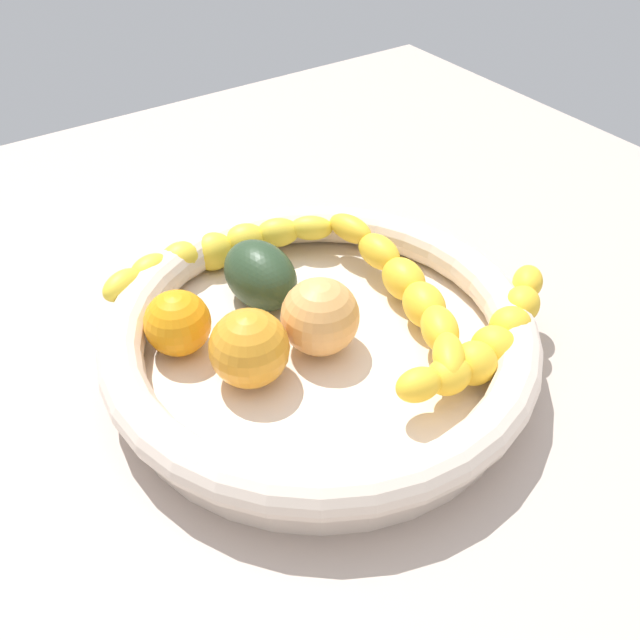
{
  "coord_description": "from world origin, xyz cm",
  "views": [
    {
      "loc": [
        36.53,
        -24.62,
        45.91
      ],
      "look_at": [
        0.0,
        0.0,
        8.25
      ],
      "focal_mm": 38.59,
      "sensor_mm": 36.0,
      "label": 1
    }
  ],
  "objects_px": {
    "banana_draped_left": "(407,289)",
    "avocado_dark": "(260,275)",
    "orange_mid_left": "(178,323)",
    "peach_blush": "(322,316)",
    "orange_front": "(250,349)",
    "banana_arching_top": "(216,251)",
    "banana_draped_right": "(489,341)",
    "fruit_bowl": "(320,339)"
  },
  "relations": [
    {
      "from": "fruit_bowl",
      "to": "banana_draped_right",
      "type": "xyz_separation_m",
      "value": [
        0.1,
        0.1,
        0.02
      ]
    },
    {
      "from": "avocado_dark",
      "to": "banana_draped_left",
      "type": "bearing_deg",
      "value": 48.11
    },
    {
      "from": "fruit_bowl",
      "to": "avocado_dark",
      "type": "bearing_deg",
      "value": -173.4
    },
    {
      "from": "orange_front",
      "to": "peach_blush",
      "type": "bearing_deg",
      "value": 90.57
    },
    {
      "from": "orange_mid_left",
      "to": "avocado_dark",
      "type": "xyz_separation_m",
      "value": [
        -0.02,
        0.09,
        0.0
      ]
    },
    {
      "from": "fruit_bowl",
      "to": "peach_blush",
      "type": "relative_size",
      "value": 5.52
    },
    {
      "from": "banana_draped_right",
      "to": "orange_front",
      "type": "xyz_separation_m",
      "value": [
        -0.09,
        -0.17,
        0.01
      ]
    },
    {
      "from": "banana_draped_left",
      "to": "avocado_dark",
      "type": "xyz_separation_m",
      "value": [
        -0.09,
        -0.1,
        0.0
      ]
    },
    {
      "from": "fruit_bowl",
      "to": "orange_mid_left",
      "type": "relative_size",
      "value": 6.51
    },
    {
      "from": "orange_front",
      "to": "avocado_dark",
      "type": "xyz_separation_m",
      "value": [
        -0.08,
        0.06,
        -0.0
      ]
    },
    {
      "from": "banana_arching_top",
      "to": "avocado_dark",
      "type": "bearing_deg",
      "value": 11.47
    },
    {
      "from": "banana_draped_right",
      "to": "orange_front",
      "type": "relative_size",
      "value": 3.17
    },
    {
      "from": "peach_blush",
      "to": "avocado_dark",
      "type": "distance_m",
      "value": 0.09
    },
    {
      "from": "fruit_bowl",
      "to": "orange_mid_left",
      "type": "distance_m",
      "value": 0.12
    },
    {
      "from": "orange_front",
      "to": "peach_blush",
      "type": "distance_m",
      "value": 0.07
    },
    {
      "from": "banana_arching_top",
      "to": "orange_front",
      "type": "relative_size",
      "value": 3.69
    },
    {
      "from": "banana_draped_right",
      "to": "peach_blush",
      "type": "xyz_separation_m",
      "value": [
        -0.1,
        -0.1,
        0.01
      ]
    },
    {
      "from": "banana_arching_top",
      "to": "orange_front",
      "type": "height_order",
      "value": "orange_front"
    },
    {
      "from": "banana_arching_top",
      "to": "avocado_dark",
      "type": "height_order",
      "value": "avocado_dark"
    },
    {
      "from": "peach_blush",
      "to": "avocado_dark",
      "type": "bearing_deg",
      "value": -172.33
    },
    {
      "from": "banana_draped_left",
      "to": "avocado_dark",
      "type": "bearing_deg",
      "value": -131.89
    },
    {
      "from": "orange_mid_left",
      "to": "peach_blush",
      "type": "distance_m",
      "value": 0.12
    },
    {
      "from": "orange_front",
      "to": "orange_mid_left",
      "type": "height_order",
      "value": "orange_front"
    },
    {
      "from": "fruit_bowl",
      "to": "orange_front",
      "type": "bearing_deg",
      "value": -88.84
    },
    {
      "from": "fruit_bowl",
      "to": "banana_draped_left",
      "type": "xyz_separation_m",
      "value": [
        0.01,
        0.09,
        0.02
      ]
    },
    {
      "from": "banana_draped_left",
      "to": "avocado_dark",
      "type": "distance_m",
      "value": 0.13
    },
    {
      "from": "banana_arching_top",
      "to": "orange_mid_left",
      "type": "xyz_separation_m",
      "value": [
        0.08,
        -0.08,
        0.0
      ]
    },
    {
      "from": "banana_draped_left",
      "to": "avocado_dark",
      "type": "height_order",
      "value": "avocado_dark"
    },
    {
      "from": "fruit_bowl",
      "to": "orange_mid_left",
      "type": "xyz_separation_m",
      "value": [
        -0.07,
        -0.1,
        0.02
      ]
    },
    {
      "from": "orange_front",
      "to": "avocado_dark",
      "type": "bearing_deg",
      "value": 145.43
    },
    {
      "from": "banana_draped_right",
      "to": "orange_mid_left",
      "type": "distance_m",
      "value": 0.26
    },
    {
      "from": "banana_arching_top",
      "to": "orange_mid_left",
      "type": "bearing_deg",
      "value": -43.53
    },
    {
      "from": "fruit_bowl",
      "to": "orange_front",
      "type": "relative_size",
      "value": 5.67
    },
    {
      "from": "banana_draped_right",
      "to": "orange_front",
      "type": "distance_m",
      "value": 0.2
    },
    {
      "from": "banana_draped_left",
      "to": "orange_front",
      "type": "relative_size",
      "value": 3.75
    },
    {
      "from": "banana_draped_right",
      "to": "orange_mid_left",
      "type": "xyz_separation_m",
      "value": [
        -0.16,
        -0.2,
        0.0
      ]
    },
    {
      "from": "fruit_bowl",
      "to": "banana_draped_right",
      "type": "bearing_deg",
      "value": 47.03
    },
    {
      "from": "banana_draped_left",
      "to": "banana_draped_right",
      "type": "bearing_deg",
      "value": 8.13
    },
    {
      "from": "banana_arching_top",
      "to": "orange_mid_left",
      "type": "distance_m",
      "value": 0.11
    },
    {
      "from": "peach_blush",
      "to": "avocado_dark",
      "type": "xyz_separation_m",
      "value": [
        -0.08,
        -0.01,
        -0.0
      ]
    },
    {
      "from": "orange_mid_left",
      "to": "avocado_dark",
      "type": "height_order",
      "value": "avocado_dark"
    },
    {
      "from": "banana_arching_top",
      "to": "peach_blush",
      "type": "distance_m",
      "value": 0.15
    }
  ]
}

